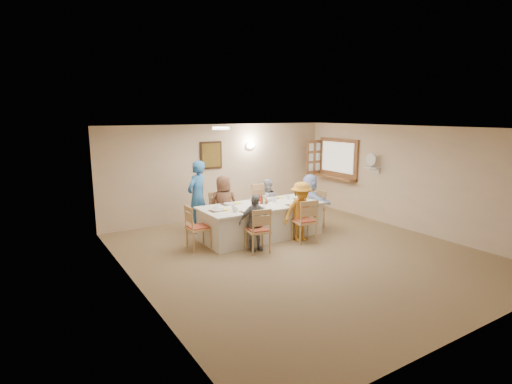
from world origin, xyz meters
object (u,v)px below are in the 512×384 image
chair_back_right (264,205)px  chair_left_end (198,227)px  condiment_ketchup (260,199)px  desk_fan (372,162)px  diner_right_end (310,201)px  chair_right_end (314,209)px  diner_back_left (224,205)px  chair_front_left (258,230)px  chair_front_right (304,220)px  chair_back_left (222,213)px  diner_front_left (255,223)px  diner_back_right (267,203)px  diner_front_right (301,212)px  caregiver (197,197)px  dining_table (261,221)px  serving_hatch (338,159)px

chair_back_right → chair_left_end: (-2.15, -0.80, -0.05)m
condiment_ketchup → chair_back_right: bearing=51.0°
desk_fan → diner_right_end: bearing=170.3°
chair_right_end → diner_back_left: bearing=-102.1°
chair_front_left → chair_front_right: 1.20m
chair_back_left → diner_front_left: (0.00, -1.48, 0.10)m
diner_back_right → diner_right_end: bearing=146.7°
diner_back_left → diner_front_right: diner_back_left is taller
desk_fan → diner_back_right: size_ratio=0.25×
chair_front_left → diner_front_right: bearing=-165.1°
caregiver → diner_back_right: bearing=133.8°
chair_front_right → caregiver: bearing=-39.0°
condiment_ketchup → diner_right_end: bearing=-0.4°
chair_back_right → diner_back_right: size_ratio=0.86×
desk_fan → chair_front_left: 3.97m
dining_table → diner_back_right: bearing=48.6°
desk_fan → chair_front_left: (-3.79, -0.50, -1.08)m
diner_front_left → diner_front_right: diner_front_right is taller
chair_back_right → caregiver: 1.72m
diner_back_right → condiment_ketchup: 0.97m
desk_fan → caregiver: size_ratio=0.18×
chair_right_end → condiment_ketchup: size_ratio=3.85×
dining_table → chair_right_end: chair_right_end is taller
caregiver → condiment_ketchup: (1.01, -1.14, 0.03)m
chair_front_left → desk_fan: bearing=-163.3°
chair_front_right → diner_right_end: (0.82, 0.80, 0.18)m
diner_front_right → desk_fan: bearing=16.4°
chair_left_end → diner_front_right: diner_front_right is taller
desk_fan → condiment_ketchup: size_ratio=1.27×
diner_front_left → diner_front_right: bearing=8.8°
desk_fan → diner_right_end: desk_fan is taller
chair_right_end → diner_back_right: bearing=-120.1°
dining_table → chair_right_end: size_ratio=3.07×
chair_back_right → diner_front_left: size_ratio=0.88×
serving_hatch → chair_right_end: bearing=-149.0°
desk_fan → condiment_ketchup: 3.31m
chair_front_left → diner_back_right: (1.20, 1.48, 0.13)m
chair_front_right → caregiver: 2.58m
diner_front_right → diner_back_right: bearing=98.1°
chair_right_end → diner_front_right: 1.19m
serving_hatch → chair_right_end: (-1.75, -1.05, -1.04)m
dining_table → diner_back_right: size_ratio=2.34×
serving_hatch → diner_back_left: (-3.90, -0.37, -0.81)m
desk_fan → diner_front_left: size_ratio=0.26×
chair_front_left → diner_right_end: size_ratio=0.70×
diner_back_right → diner_front_right: diner_front_right is taller
diner_back_left → diner_back_right: bearing=-168.3°
diner_back_right → chair_back_left: bearing=0.6°
caregiver → condiment_ketchup: 1.52m
chair_back_left → chair_front_right: 2.00m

